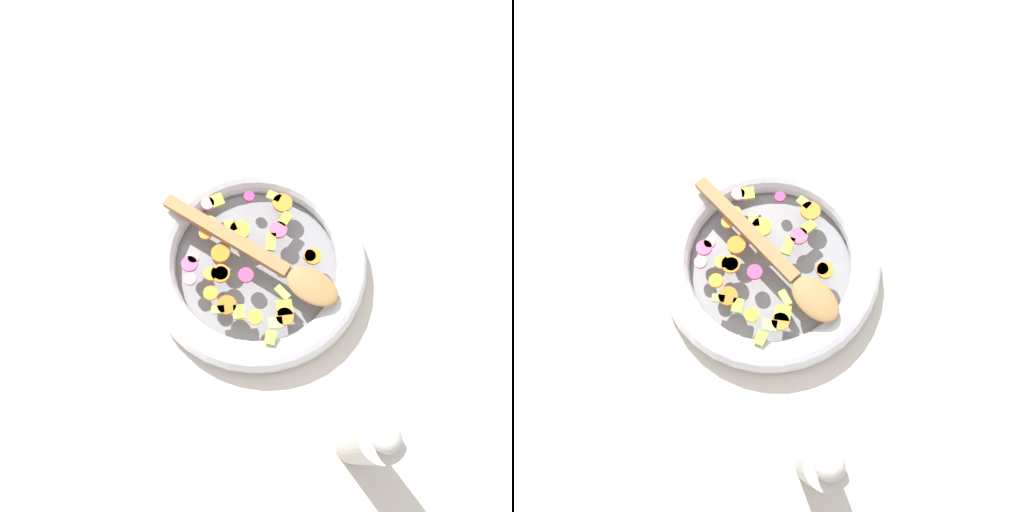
# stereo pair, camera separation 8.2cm
# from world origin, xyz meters

# --- Properties ---
(ground_plane) EXTENTS (4.00, 4.00, 0.00)m
(ground_plane) POSITION_xyz_m (0.00, 0.00, 0.00)
(ground_plane) COLOR beige
(skillet) EXTENTS (0.37, 0.37, 0.05)m
(skillet) POSITION_xyz_m (0.00, 0.00, 0.02)
(skillet) COLOR slate
(skillet) RESTS_ON ground_plane
(chopped_vegetables) EXTENTS (0.23, 0.26, 0.01)m
(chopped_vegetables) POSITION_xyz_m (-0.01, -0.01, 0.05)
(chopped_vegetables) COLOR orange
(chopped_vegetables) RESTS_ON skillet
(wooden_spoon) EXTENTS (0.33, 0.08, 0.01)m
(wooden_spoon) POSITION_xyz_m (0.02, -0.00, 0.06)
(wooden_spoon) COLOR olive
(wooden_spoon) RESTS_ON chopped_vegetables
(pepper_mill) EXTENTS (0.06, 0.06, 0.23)m
(pepper_mill) POSITION_xyz_m (0.25, -0.20, 0.11)
(pepper_mill) COLOR #B2ADA3
(pepper_mill) RESTS_ON ground_plane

